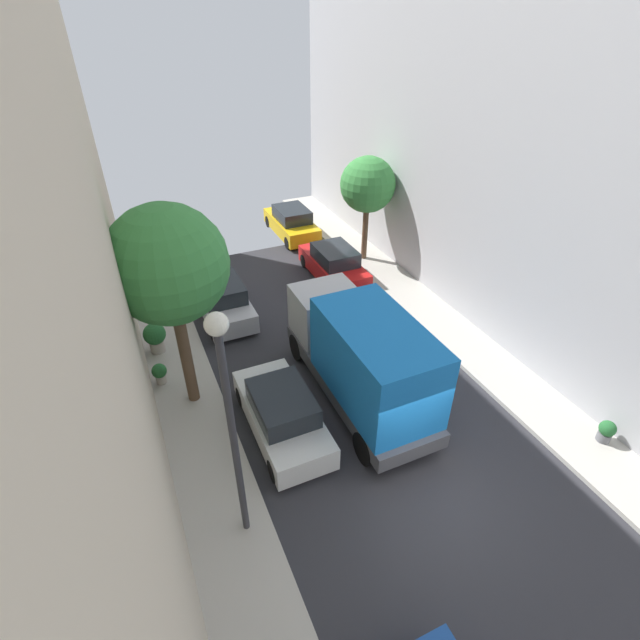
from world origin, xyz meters
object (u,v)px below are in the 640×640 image
object	(u,v)px
parked_car_right_2	(292,223)
parked_car_left_4	(189,235)
potted_plant_1	(133,271)
delivery_truck	(361,356)
street_tree_1	(368,185)
parked_car_left_2	(282,414)
potted_plant_0	(160,373)
lamp_post	(229,406)
potted_plant_3	(606,431)
parked_car_right_1	(334,264)
street_tree_2	(168,266)
potted_plant_2	(155,336)
parked_car_left_3	(222,299)

from	to	relation	value
parked_car_right_2	parked_car_left_4	bearing A→B (deg)	172.73
parked_car_left_4	potted_plant_1	world-z (taller)	parked_car_left_4
delivery_truck	street_tree_1	distance (m)	10.08
potted_plant_1	parked_car_left_2	bearing A→B (deg)	-74.77
parked_car_right_2	potted_plant_0	size ratio (longest dim) A/B	5.73
parked_car_left_2	lamp_post	distance (m)	4.71
parked_car_right_2	potted_plant_3	world-z (taller)	parked_car_right_2
parked_car_left_4	delivery_truck	distance (m)	13.90
potted_plant_3	parked_car_right_1	bearing A→B (deg)	103.35
parked_car_left_2	parked_car_left_4	world-z (taller)	same
street_tree_2	lamp_post	distance (m)	5.04
parked_car_right_1	delivery_truck	size ratio (longest dim) A/B	0.64
parked_car_left_4	potted_plant_2	world-z (taller)	parked_car_left_4
parked_car_right_1	potted_plant_3	world-z (taller)	parked_car_right_1
parked_car_left_2	parked_car_left_4	bearing A→B (deg)	90.00
potted_plant_0	potted_plant_3	bearing A→B (deg)	-34.49
parked_car_right_2	street_tree_1	distance (m)	5.67
parked_car_right_1	street_tree_2	world-z (taller)	street_tree_2
potted_plant_0	potted_plant_3	size ratio (longest dim) A/B	1.05
parked_car_right_2	potted_plant_3	size ratio (longest dim) A/B	6.02
parked_car_left_3	potted_plant_1	distance (m)	5.11
potted_plant_2	parked_car_left_2	bearing A→B (deg)	-61.96
potted_plant_3	lamp_post	bearing A→B (deg)	171.22
parked_car_left_4	street_tree_2	size ratio (longest dim) A/B	0.66
delivery_truck	potted_plant_3	size ratio (longest dim) A/B	9.46
parked_car_left_2	parked_car_right_1	bearing A→B (deg)	55.50
potted_plant_1	potted_plant_3	world-z (taller)	potted_plant_1
parked_car_left_3	delivery_truck	world-z (taller)	delivery_truck
potted_plant_0	street_tree_1	bearing A→B (deg)	27.12
potted_plant_0	potted_plant_2	size ratio (longest dim) A/B	0.64
parked_car_left_2	potted_plant_0	bearing A→B (deg)	130.23
delivery_truck	potted_plant_3	bearing A→B (deg)	-38.89
potted_plant_3	lamp_post	world-z (taller)	lamp_post
delivery_truck	street_tree_2	xyz separation A→B (m)	(-4.84, 2.06, 3.08)
parked_car_left_3	parked_car_right_1	size ratio (longest dim) A/B	1.00
parked_car_left_4	delivery_truck	size ratio (longest dim) A/B	0.64
parked_car_left_3	potted_plant_1	world-z (taller)	parked_car_left_3
parked_car_right_2	potted_plant_1	distance (m)	8.68
potted_plant_2	lamp_post	distance (m)	8.68
potted_plant_2	potted_plant_1	bearing A→B (deg)	91.76
parked_car_left_3	lamp_post	size ratio (longest dim) A/B	0.68
parked_car_left_2	lamp_post	size ratio (longest dim) A/B	0.68
parked_car_left_3	delivery_truck	size ratio (longest dim) A/B	0.64
potted_plant_2	parked_car_left_4	bearing A→B (deg)	71.67
street_tree_2	potted_plant_2	bearing A→B (deg)	103.13
street_tree_2	potted_plant_3	distance (m)	13.04
delivery_truck	potted_plant_1	world-z (taller)	delivery_truck
parked_car_left_2	potted_plant_2	xyz separation A→B (m)	(-2.83, 5.32, 0.08)
parked_car_left_3	lamp_post	xyz separation A→B (m)	(-1.90, -9.56, 3.41)
parked_car_right_1	parked_car_left_3	bearing A→B (deg)	-170.16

